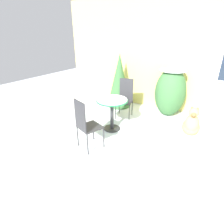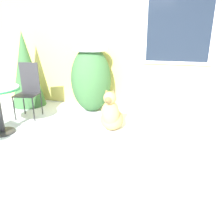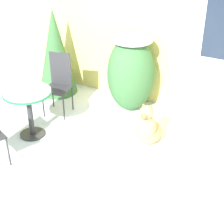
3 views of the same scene
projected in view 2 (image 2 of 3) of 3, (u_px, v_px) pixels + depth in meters
name	position (u px, v px, depth m)	size (l,w,h in m)	color
ground_plane	(62.00, 148.00, 3.25)	(16.00, 16.00, 0.00)	silver
house_wall	(112.00, 33.00, 4.67)	(8.00, 0.10, 3.26)	#E5D16B
shrub_left	(91.00, 78.00, 4.64)	(0.85, 0.85, 1.38)	#386638
evergreen_bush	(26.00, 70.00, 5.02)	(0.77, 0.77, 1.69)	#386638
patio_chair_near_table	(28.00, 88.00, 4.38)	(0.51, 0.51, 1.08)	#2D2D30
dog	(111.00, 116.00, 3.76)	(0.43, 0.64, 0.75)	tan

